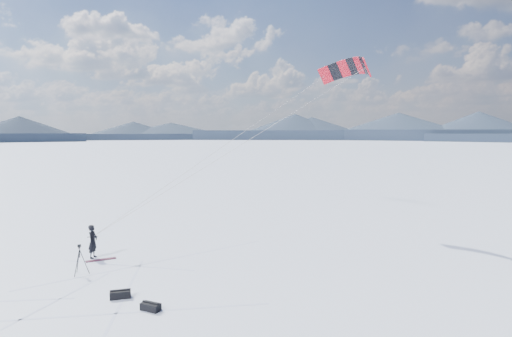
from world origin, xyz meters
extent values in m
plane|color=white|center=(0.00, 0.00, 0.00)|extent=(1800.00, 1800.00, 0.00)
cube|color=#202B3B|center=(175.02, 267.89, 2.71)|extent=(150.19, 119.71, 5.42)
cone|color=#202B3B|center=(175.02, 267.89, 5.42)|extent=(88.58, 88.58, 8.00)
cube|color=#202B3B|center=(78.56, 310.21, 2.71)|extent=(156.46, 80.45, 5.42)
cone|color=#202B3B|center=(78.56, 310.21, 5.42)|extent=(77.75, 77.75, 8.00)
cube|color=#202B3B|center=(-26.43, 318.91, 2.71)|extent=(153.20, 57.23, 5.42)
cone|color=#202B3B|center=(-26.43, 318.91, 5.42)|extent=(69.07, 69.07, 8.00)
cube|color=silver|center=(-1.60, 0.60, 0.00)|extent=(6.45, 7.79, 0.01)
cube|color=silver|center=(0.10, 2.90, 0.00)|extent=(11.66, 3.07, 0.01)
cube|color=silver|center=(1.80, -2.80, 0.00)|extent=(1.27, 5.91, 0.01)
cube|color=silver|center=(3.50, -0.50, 0.00)|extent=(6.52, 4.83, 0.01)
imported|color=black|center=(-0.46, 4.45, 0.00)|extent=(0.57, 0.73, 1.76)
cube|color=maroon|center=(0.02, 3.95, 0.02)|extent=(1.51, 0.76, 0.04)
cylinder|color=black|center=(-0.28, 1.82, 0.59)|extent=(0.43, 0.07, 1.20)
cylinder|color=black|center=(-0.60, 1.96, 0.59)|extent=(0.28, 0.37, 1.20)
cylinder|color=black|center=(-0.57, 1.62, 0.59)|extent=(0.21, 0.41, 1.20)
cylinder|color=black|center=(-0.49, 1.80, 1.00)|extent=(0.04, 0.04, 0.39)
cube|color=black|center=(-0.49, 1.80, 1.26)|extent=(0.09, 0.09, 0.06)
cube|color=black|center=(-0.49, 1.80, 1.36)|extent=(0.15, 0.11, 0.11)
cylinder|color=black|center=(-0.49, 1.90, 1.36)|extent=(0.08, 0.11, 0.08)
cube|color=black|center=(1.82, -1.47, 0.15)|extent=(0.85, 0.48, 0.30)
cylinder|color=black|center=(1.82, -1.47, 0.32)|extent=(0.77, 0.17, 0.08)
cube|color=black|center=(3.12, -2.87, 0.14)|extent=(0.82, 0.71, 0.28)
cylinder|color=black|center=(3.12, -2.87, 0.30)|extent=(0.63, 0.46, 0.08)
cube|color=red|center=(15.85, 7.46, 10.73)|extent=(0.88, 0.96, 1.35)
cube|color=black|center=(15.98, 8.18, 10.94)|extent=(0.73, 0.99, 1.27)
cube|color=red|center=(15.96, 8.95, 11.07)|extent=(0.77, 0.99, 1.19)
cube|color=black|center=(15.79, 9.72, 11.11)|extent=(0.91, 0.98, 1.10)
cube|color=red|center=(15.47, 10.45, 11.07)|extent=(1.04, 0.93, 1.19)
cube|color=black|center=(15.04, 11.08, 10.94)|extent=(1.15, 0.85, 1.27)
cube|color=red|center=(14.51, 11.59, 10.73)|extent=(1.24, 0.73, 1.35)
cylinder|color=#97979C|center=(7.70, 5.95, 5.93)|extent=(16.32, 3.03, 9.62)
cylinder|color=#97979C|center=(7.02, 8.02, 5.93)|extent=(14.98, 7.16, 9.62)
cylinder|color=black|center=(-0.46, 4.45, 1.13)|extent=(0.53, 0.20, 0.03)
camera|label=1|loc=(4.61, -18.69, 6.65)|focal=30.00mm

